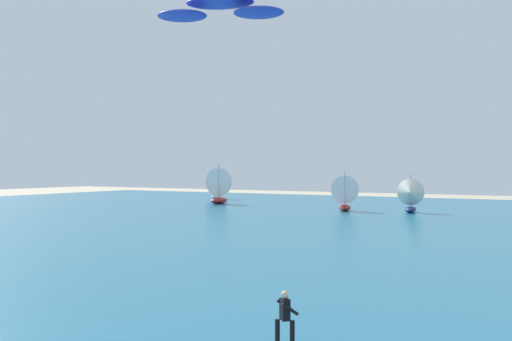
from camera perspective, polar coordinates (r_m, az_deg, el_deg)
ocean at (r=54.58m, az=18.93°, el=-5.16°), size 160.00×90.00×0.10m
kitesurfer at (r=16.69m, az=2.23°, el=-15.45°), size 1.78×1.78×1.67m
kite at (r=22.08m, az=-3.58°, el=15.64°), size 5.00×3.13×0.72m
sailboat_anchored_offshore at (r=69.58m, az=8.77°, el=-2.15°), size 3.73×4.16×4.68m
sailboat_near_shore at (r=94.68m, az=-3.88°, el=-1.48°), size 3.77×4.24×4.76m
sailboat_far_right at (r=67.39m, az=15.04°, el=-2.38°), size 3.30×3.82×4.34m
sailboat_outermost at (r=82.15m, az=-3.50°, el=-1.45°), size 4.37×5.03×5.70m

